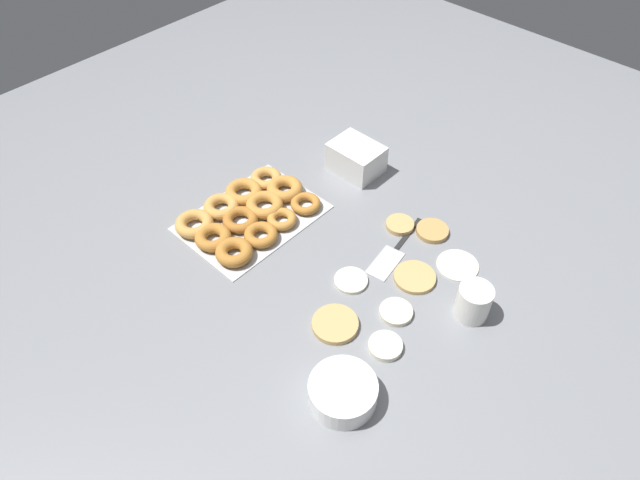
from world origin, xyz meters
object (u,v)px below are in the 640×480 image
at_px(donut_tray, 248,213).
at_px(batter_bowl, 343,392).
at_px(pancake_0, 351,281).
at_px(container_stack, 356,158).
at_px(spatula, 391,256).
at_px(pancake_3, 415,277).
at_px(paper_cup, 473,302).
at_px(pancake_5, 458,265).
at_px(pancake_1, 432,231).
at_px(pancake_6, 335,324).
at_px(pancake_4, 399,224).
at_px(pancake_2, 385,346).
at_px(pancake_7, 396,312).

bearing_deg(donut_tray, batter_bowl, 67.22).
xyz_separation_m(pancake_0, container_stack, (-0.36, -0.29, 0.04)).
height_order(batter_bowl, spatula, batter_bowl).
xyz_separation_m(container_stack, spatula, (0.22, 0.31, -0.04)).
xyz_separation_m(pancake_3, paper_cup, (-0.00, 0.17, 0.04)).
relative_size(pancake_5, batter_bowl, 0.74).
relative_size(batter_bowl, paper_cup, 1.65).
bearing_deg(pancake_1, pancake_6, 1.70).
height_order(paper_cup, spatula, paper_cup).
relative_size(pancake_3, pancake_4, 1.37).
distance_m(donut_tray, paper_cup, 0.68).
distance_m(pancake_6, batter_bowl, 0.20).
relative_size(pancake_5, container_stack, 0.72).
bearing_deg(pancake_4, paper_cup, 68.99).
height_order(pancake_1, pancake_6, same).
relative_size(pancake_5, spatula, 0.42).
height_order(pancake_3, pancake_6, pancake_6).
distance_m(pancake_2, batter_bowl, 0.17).
distance_m(pancake_6, pancake_7, 0.16).
relative_size(paper_cup, spatula, 0.35).
bearing_deg(paper_cup, spatula, -92.99).
xyz_separation_m(pancake_1, pancake_3, (0.17, 0.07, -0.00)).
bearing_deg(pancake_6, spatula, -171.22).
distance_m(pancake_3, paper_cup, 0.17).
bearing_deg(pancake_0, pancake_3, 136.57).
bearing_deg(spatula, container_stack, -133.86).
xyz_separation_m(pancake_5, pancake_7, (0.24, -0.02, 0.00)).
distance_m(pancake_3, pancake_7, 0.13).
xyz_separation_m(pancake_4, paper_cup, (0.12, 0.32, 0.04)).
xyz_separation_m(pancake_4, batter_bowl, (0.52, 0.24, 0.02)).
height_order(pancake_4, paper_cup, paper_cup).
bearing_deg(batter_bowl, pancake_6, -133.12).
bearing_deg(pancake_1, pancake_3, 20.89).
distance_m(pancake_5, spatula, 0.18).
bearing_deg(pancake_5, pancake_6, -16.53).
bearing_deg(pancake_7, container_stack, -129.05).
bearing_deg(pancake_7, pancake_4, -143.65).
height_order(pancake_0, donut_tray, donut_tray).
relative_size(pancake_6, spatula, 0.43).
relative_size(pancake_4, pancake_6, 0.70).
bearing_deg(batter_bowl, spatula, -155.60).
distance_m(batter_bowl, container_stack, 0.80).
xyz_separation_m(pancake_2, pancake_6, (0.04, -0.13, -0.00)).
relative_size(donut_tray, container_stack, 2.52).
relative_size(pancake_0, batter_bowl, 0.58).
bearing_deg(pancake_4, donut_tray, -51.43).
height_order(pancake_4, container_stack, container_stack).
relative_size(pancake_0, pancake_2, 1.07).
bearing_deg(pancake_7, batter_bowl, 11.99).
relative_size(pancake_2, pancake_3, 0.74).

